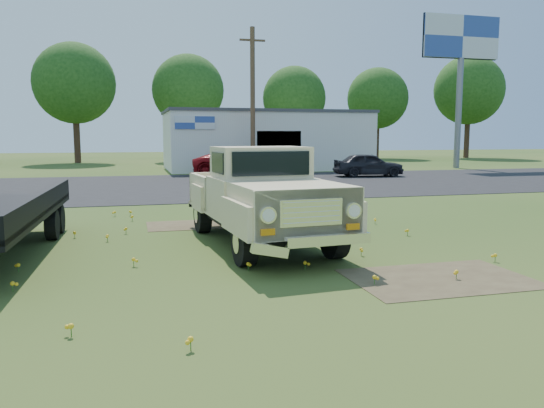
{
  "coord_description": "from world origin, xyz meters",
  "views": [
    {
      "loc": [
        -3.46,
        -10.64,
        2.39
      ],
      "look_at": [
        -0.35,
        1.0,
        0.83
      ],
      "focal_mm": 35.0,
      "sensor_mm": 36.0,
      "label": 1
    }
  ],
  "objects_px": {
    "vintage_pickup_truck": "(260,196)",
    "red_pickup": "(242,163)",
    "dark_sedan": "(368,165)",
    "billboard": "(461,50)"
  },
  "relations": [
    {
      "from": "red_pickup",
      "to": "dark_sedan",
      "type": "bearing_deg",
      "value": -86.53
    },
    {
      "from": "vintage_pickup_truck",
      "to": "red_pickup",
      "type": "distance_m",
      "value": 19.31
    },
    {
      "from": "billboard",
      "to": "dark_sedan",
      "type": "height_order",
      "value": "billboard"
    },
    {
      "from": "vintage_pickup_truck",
      "to": "red_pickup",
      "type": "relative_size",
      "value": 1.05
    },
    {
      "from": "billboard",
      "to": "vintage_pickup_truck",
      "type": "distance_m",
      "value": 32.15
    },
    {
      "from": "billboard",
      "to": "vintage_pickup_truck",
      "type": "height_order",
      "value": "billboard"
    },
    {
      "from": "billboard",
      "to": "red_pickup",
      "type": "bearing_deg",
      "value": -165.49
    },
    {
      "from": "billboard",
      "to": "red_pickup",
      "type": "distance_m",
      "value": 19.36
    },
    {
      "from": "billboard",
      "to": "dark_sedan",
      "type": "xyz_separation_m",
      "value": [
        -9.98,
        -6.11,
        -7.85
      ]
    },
    {
      "from": "red_pickup",
      "to": "dark_sedan",
      "type": "relative_size",
      "value": 1.4
    }
  ]
}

